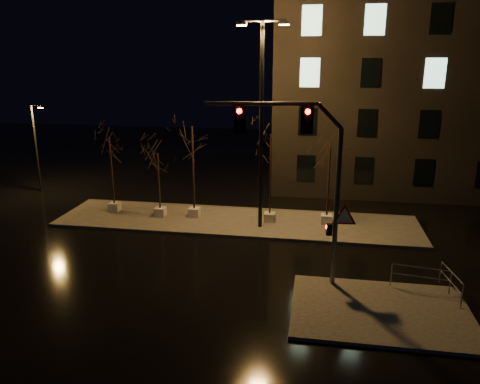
# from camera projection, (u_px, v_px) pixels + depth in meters

# --- Properties ---
(ground) EXTENTS (90.00, 90.00, 0.00)m
(ground) POSITION_uv_depth(u_px,v_px,m) (215.00, 263.00, 23.10)
(ground) COLOR black
(ground) RESTS_ON ground
(median) EXTENTS (22.00, 5.00, 0.15)m
(median) POSITION_uv_depth(u_px,v_px,m) (236.00, 221.00, 28.76)
(median) COLOR #3F3D38
(median) RESTS_ON ground
(sidewalk_corner) EXTENTS (7.00, 5.00, 0.15)m
(sidewalk_corner) POSITION_uv_depth(u_px,v_px,m) (380.00, 311.00, 18.57)
(sidewalk_corner) COLOR #3F3D38
(sidewalk_corner) RESTS_ON ground
(building) EXTENTS (25.00, 12.00, 15.00)m
(building) POSITION_uv_depth(u_px,v_px,m) (442.00, 88.00, 35.86)
(building) COLOR black
(building) RESTS_ON ground
(tree_0) EXTENTS (1.80, 1.80, 4.94)m
(tree_0) POSITION_uv_depth(u_px,v_px,m) (110.00, 154.00, 29.44)
(tree_0) COLOR beige
(tree_0) RESTS_ON median
(tree_1) EXTENTS (1.80, 1.80, 4.14)m
(tree_1) POSITION_uv_depth(u_px,v_px,m) (158.00, 167.00, 28.62)
(tree_1) COLOR beige
(tree_1) RESTS_ON median
(tree_2) EXTENTS (1.80, 1.80, 5.84)m
(tree_2) POSITION_uv_depth(u_px,v_px,m) (193.00, 147.00, 28.21)
(tree_2) COLOR beige
(tree_2) RESTS_ON median
(tree_3) EXTENTS (1.80, 1.80, 5.50)m
(tree_3) POSITION_uv_depth(u_px,v_px,m) (271.00, 154.00, 27.35)
(tree_3) COLOR beige
(tree_3) RESTS_ON median
(tree_4) EXTENTS (1.80, 1.80, 4.79)m
(tree_4) POSITION_uv_depth(u_px,v_px,m) (329.00, 165.00, 27.15)
(tree_4) COLOR beige
(tree_4) RESTS_ON median
(traffic_signal_mast) EXTENTS (6.46, 0.70, 7.91)m
(traffic_signal_mast) POSITION_uv_depth(u_px,v_px,m) (308.00, 168.00, 19.39)
(traffic_signal_mast) COLOR #5C5E63
(traffic_signal_mast) RESTS_ON sidewalk_corner
(streetlight_main) EXTENTS (2.89, 0.57, 11.53)m
(streetlight_main) POSITION_uv_depth(u_px,v_px,m) (261.00, 113.00, 25.81)
(streetlight_main) COLOR black
(streetlight_main) RESTS_ON median
(streetlight_far) EXTENTS (1.24, 0.58, 6.50)m
(streetlight_far) POSITION_uv_depth(u_px,v_px,m) (36.00, 144.00, 34.60)
(streetlight_far) COLOR black
(streetlight_far) RESTS_ON ground
(guard_rail_a) EXTENTS (2.40, 0.42, 1.05)m
(guard_rail_a) POSITION_uv_depth(u_px,v_px,m) (421.00, 275.00, 19.96)
(guard_rail_a) COLOR #5C5E63
(guard_rail_a) RESTS_ON sidewalk_corner
(guard_rail_b) EXTENTS (0.38, 2.17, 1.04)m
(guard_rail_b) POSITION_uv_depth(u_px,v_px,m) (451.00, 280.00, 19.50)
(guard_rail_b) COLOR #5C5E63
(guard_rail_b) RESTS_ON sidewalk_corner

